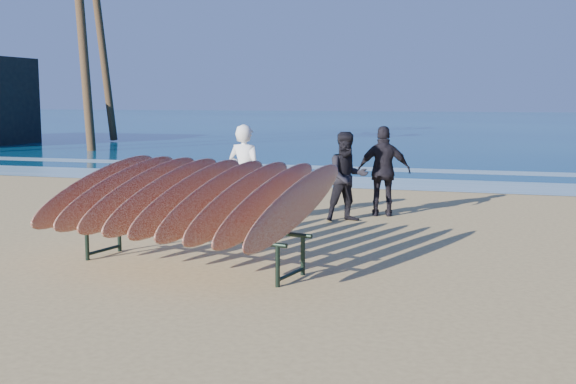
# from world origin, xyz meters

# --- Properties ---
(ground) EXTENTS (120.00, 120.00, 0.00)m
(ground) POSITION_xyz_m (0.00, 0.00, 0.00)
(ground) COLOR tan
(ground) RESTS_ON ground
(ocean) EXTENTS (160.00, 160.00, 0.00)m
(ocean) POSITION_xyz_m (0.00, 55.00, 0.01)
(ocean) COLOR navy
(ocean) RESTS_ON ground
(foam_near) EXTENTS (160.00, 160.00, 0.00)m
(foam_near) POSITION_xyz_m (0.00, 10.00, 0.01)
(foam_near) COLOR white
(foam_near) RESTS_ON ground
(foam_far) EXTENTS (160.00, 160.00, 0.00)m
(foam_far) POSITION_xyz_m (0.00, 13.50, 0.01)
(foam_far) COLOR white
(foam_far) RESTS_ON ground
(surfboard_rack) EXTENTS (3.61, 3.15, 1.51)m
(surfboard_rack) POSITION_xyz_m (-1.13, 0.13, 0.92)
(surfboard_rack) COLOR black
(surfboard_rack) RESTS_ON ground
(person_white) EXTENTS (0.70, 0.52, 1.73)m
(person_white) POSITION_xyz_m (-1.59, 3.48, 0.87)
(person_white) COLOR white
(person_white) RESTS_ON ground
(person_dark_a) EXTENTS (0.98, 0.93, 1.60)m
(person_dark_a) POSITION_xyz_m (0.09, 4.16, 0.80)
(person_dark_a) COLOR black
(person_dark_a) RESTS_ON ground
(person_dark_b) EXTENTS (1.04, 0.58, 1.68)m
(person_dark_b) POSITION_xyz_m (0.62, 4.93, 0.84)
(person_dark_b) COLOR black
(person_dark_b) RESTS_ON ground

